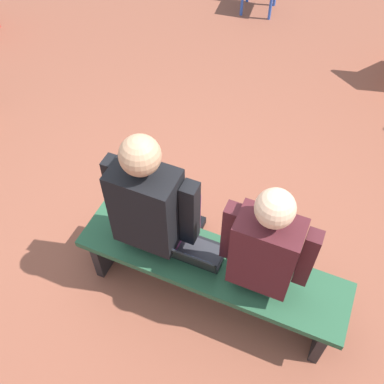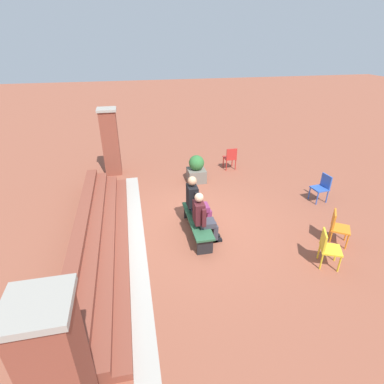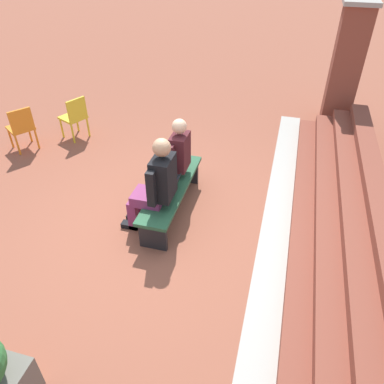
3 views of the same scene
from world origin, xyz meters
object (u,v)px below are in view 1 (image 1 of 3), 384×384
Objects in this scene: person_adult at (156,206)px; laptop at (197,255)px; bench at (211,270)px; person_student at (268,249)px.

person_adult is 0.41m from laptop.
bench is 1.34× the size of person_student.
person_student is 0.94× the size of person_adult.
person_student is 0.74m from person_adult.
person_adult is at bearing -9.93° from bench.
laptop is (-0.32, 0.08, -0.25)m from person_adult.
bench is at bearing 170.07° from person_adult.
laptop is at bearing 7.35° from bench.
person_student reaches higher than laptop.
bench is 1.26× the size of person_adult.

